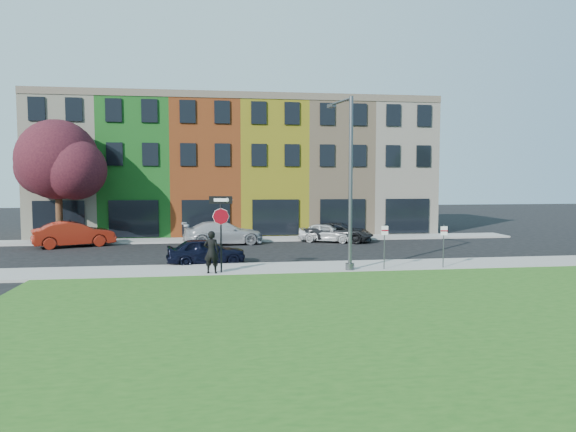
{
  "coord_description": "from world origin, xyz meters",
  "views": [
    {
      "loc": [
        -4.27,
        -20.8,
        4.29
      ],
      "look_at": [
        -0.79,
        4.0,
        2.47
      ],
      "focal_mm": 32.0,
      "sensor_mm": 36.0,
      "label": 1
    }
  ],
  "objects": [
    {
      "name": "ground",
      "position": [
        0.0,
        0.0,
        0.0
      ],
      "size": [
        120.0,
        120.0,
        0.0
      ],
      "primitive_type": "plane",
      "color": "black",
      "rests_on": "ground"
    },
    {
      "name": "man",
      "position": [
        -4.5,
        1.9,
        1.07
      ],
      "size": [
        0.87,
        0.72,
        1.89
      ],
      "primitive_type": "imported",
      "rotation": [
        0.0,
        0.0,
        2.94
      ],
      "color": "black",
      "rests_on": "sidewalk_near"
    },
    {
      "name": "parking_sign_b",
      "position": [
        6.31,
        1.89,
        1.39
      ],
      "size": [
        0.32,
        0.1,
        2.02
      ],
      "rotation": [
        0.0,
        0.0,
        -0.11
      ],
      "color": "#4D4F52",
      "rests_on": "sidewalk_near"
    },
    {
      "name": "stop_sign",
      "position": [
        -4.07,
        2.06,
        2.53
      ],
      "size": [
        1.02,
        0.31,
        3.41
      ],
      "rotation": [
        0.0,
        0.0,
        -0.26
      ],
      "color": "black",
      "rests_on": "sidewalk_near"
    },
    {
      "name": "street_lamp",
      "position": [
        1.74,
        2.11,
        4.09
      ],
      "size": [
        0.82,
        2.55,
        7.88
      ],
      "rotation": [
        0.0,
        0.0,
        0.21
      ],
      "color": "#4D4F52",
      "rests_on": "sidewalk_near"
    },
    {
      "name": "parked_car_red",
      "position": [
        -13.2,
        12.98,
        0.81
      ],
      "size": [
        5.06,
        6.06,
        1.61
      ],
      "primitive_type": "imported",
      "rotation": [
        0.0,
        0.0,
        1.95
      ],
      "color": "maroon",
      "rests_on": "ground"
    },
    {
      "name": "parked_car_silver",
      "position": [
        -3.84,
        12.84,
        0.76
      ],
      "size": [
        3.52,
        5.8,
        1.52
      ],
      "primitive_type": "imported",
      "rotation": [
        0.0,
        0.0,
        1.71
      ],
      "color": "#A2A1A6",
      "rests_on": "ground"
    },
    {
      "name": "tree_purple",
      "position": [
        -14.3,
        14.25,
        5.39
      ],
      "size": [
        6.18,
        5.41,
        7.98
      ],
      "color": "black",
      "rests_on": "sidewalk_far"
    },
    {
      "name": "rowhouse_block",
      "position": [
        -2.5,
        21.18,
        4.99
      ],
      "size": [
        30.0,
        10.12,
        10.0
      ],
      "color": "#BEB99D",
      "rests_on": "ground"
    },
    {
      "name": "parked_car_dark",
      "position": [
        4.0,
        13.17,
        0.65
      ],
      "size": [
        5.69,
        6.29,
        1.29
      ],
      "primitive_type": "imported",
      "rotation": [
        0.0,
        0.0,
        1.14
      ],
      "color": "black",
      "rests_on": "ground"
    },
    {
      "name": "parked_car_white",
      "position": [
        3.14,
        13.17,
        0.64
      ],
      "size": [
        4.33,
        4.9,
        1.28
      ],
      "primitive_type": "imported",
      "rotation": [
        0.0,
        0.0,
        1.15
      ],
      "color": "silver",
      "rests_on": "ground"
    },
    {
      "name": "sidewalk_near",
      "position": [
        2.0,
        3.0,
        0.06
      ],
      "size": [
        40.0,
        3.0,
        0.12
      ],
      "primitive_type": "cube",
      "color": "gray",
      "rests_on": "ground"
    },
    {
      "name": "parking_sign_a",
      "position": [
        3.42,
        1.89,
        1.43
      ],
      "size": [
        0.32,
        0.09,
        2.09
      ],
      "rotation": [
        0.0,
        0.0,
        -0.03
      ],
      "color": "#4D4F52",
      "rests_on": "sidewalk_near"
    },
    {
      "name": "sedan_near",
      "position": [
        -4.8,
        5.1,
        0.67
      ],
      "size": [
        2.61,
        4.33,
        1.33
      ],
      "primitive_type": "imported",
      "rotation": [
        0.0,
        0.0,
        1.7
      ],
      "color": "black",
      "rests_on": "ground"
    },
    {
      "name": "sidewalk_far",
      "position": [
        -3.0,
        15.0,
        0.06
      ],
      "size": [
        40.0,
        2.4,
        0.12
      ],
      "primitive_type": "cube",
      "color": "gray",
      "rests_on": "ground"
    }
  ]
}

